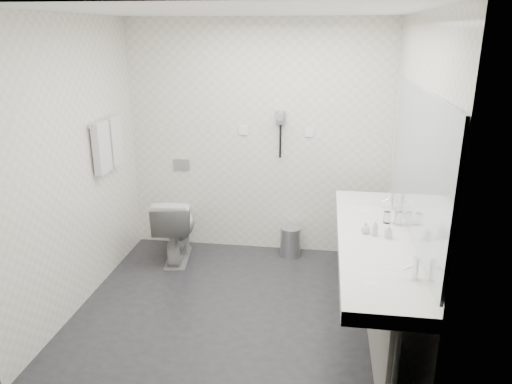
# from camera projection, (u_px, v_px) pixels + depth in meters

# --- Properties ---
(floor) EXTENTS (2.80, 2.80, 0.00)m
(floor) POSITION_uv_depth(u_px,v_px,m) (237.00, 307.00, 4.34)
(floor) COLOR #242428
(floor) RESTS_ON ground
(ceiling) EXTENTS (2.80, 2.80, 0.00)m
(ceiling) POSITION_uv_depth(u_px,v_px,m) (233.00, 11.00, 3.54)
(ceiling) COLOR white
(ceiling) RESTS_ON wall_back
(wall_back) EXTENTS (2.80, 0.00, 2.80)m
(wall_back) POSITION_uv_depth(u_px,v_px,m) (257.00, 140.00, 5.16)
(wall_back) COLOR white
(wall_back) RESTS_ON floor
(wall_front) EXTENTS (2.80, 0.00, 2.80)m
(wall_front) POSITION_uv_depth(u_px,v_px,m) (193.00, 238.00, 2.72)
(wall_front) COLOR white
(wall_front) RESTS_ON floor
(wall_left) EXTENTS (0.00, 2.60, 2.60)m
(wall_left) POSITION_uv_depth(u_px,v_px,m) (75.00, 167.00, 4.13)
(wall_left) COLOR white
(wall_left) RESTS_ON floor
(wall_right) EXTENTS (0.00, 2.60, 2.60)m
(wall_right) POSITION_uv_depth(u_px,v_px,m) (412.00, 181.00, 3.75)
(wall_right) COLOR white
(wall_right) RESTS_ON floor
(vanity_counter) EXTENTS (0.55, 2.20, 0.10)m
(vanity_counter) POSITION_uv_depth(u_px,v_px,m) (374.00, 242.00, 3.75)
(vanity_counter) COLOR white
(vanity_counter) RESTS_ON floor
(vanity_panel) EXTENTS (0.03, 2.15, 0.75)m
(vanity_panel) POSITION_uv_depth(u_px,v_px,m) (373.00, 291.00, 3.88)
(vanity_panel) COLOR gray
(vanity_panel) RESTS_ON floor
(vanity_post_near) EXTENTS (0.06, 0.06, 0.75)m
(vanity_post_near) POSITION_uv_depth(u_px,v_px,m) (392.00, 379.00, 2.90)
(vanity_post_near) COLOR silver
(vanity_post_near) RESTS_ON floor
(vanity_post_far) EXTENTS (0.06, 0.06, 0.75)m
(vanity_post_far) POSITION_uv_depth(u_px,v_px,m) (367.00, 239.00, 4.85)
(vanity_post_far) COLOR silver
(vanity_post_far) RESTS_ON floor
(mirror) EXTENTS (0.02, 2.20, 1.05)m
(mirror) POSITION_uv_depth(u_px,v_px,m) (417.00, 163.00, 3.50)
(mirror) COLOR #B2BCC6
(mirror) RESTS_ON wall_right
(basin_near) EXTENTS (0.40, 0.31, 0.05)m
(basin_near) POSITION_uv_depth(u_px,v_px,m) (383.00, 279.00, 3.12)
(basin_near) COLOR white
(basin_near) RESTS_ON vanity_counter
(basin_far) EXTENTS (0.40, 0.31, 0.05)m
(basin_far) POSITION_uv_depth(u_px,v_px,m) (368.00, 209.00, 4.34)
(basin_far) COLOR white
(basin_far) RESTS_ON vanity_counter
(faucet_near) EXTENTS (0.04, 0.04, 0.15)m
(faucet_near) POSITION_uv_depth(u_px,v_px,m) (415.00, 268.00, 3.07)
(faucet_near) COLOR silver
(faucet_near) RESTS_ON vanity_counter
(faucet_far) EXTENTS (0.04, 0.04, 0.15)m
(faucet_far) POSITION_uv_depth(u_px,v_px,m) (391.00, 201.00, 4.29)
(faucet_far) COLOR silver
(faucet_far) RESTS_ON vanity_counter
(soap_bottle_a) EXTENTS (0.05, 0.05, 0.11)m
(soap_bottle_a) POSITION_uv_depth(u_px,v_px,m) (388.00, 232.00, 3.68)
(soap_bottle_a) COLOR silver
(soap_bottle_a) RESTS_ON vanity_counter
(soap_bottle_b) EXTENTS (0.08, 0.08, 0.09)m
(soap_bottle_b) POSITION_uv_depth(u_px,v_px,m) (366.00, 228.00, 3.78)
(soap_bottle_b) COLOR silver
(soap_bottle_b) RESTS_ON vanity_counter
(soap_bottle_c) EXTENTS (0.05, 0.05, 0.13)m
(soap_bottle_c) POSITION_uv_depth(u_px,v_px,m) (375.00, 228.00, 3.73)
(soap_bottle_c) COLOR silver
(soap_bottle_c) RESTS_ON vanity_counter
(glass_left) EXTENTS (0.07, 0.07, 0.10)m
(glass_left) POSITION_uv_depth(u_px,v_px,m) (387.00, 217.00, 3.97)
(glass_left) COLOR silver
(glass_left) RESTS_ON vanity_counter
(glass_right) EXTENTS (0.08, 0.08, 0.11)m
(glass_right) POSITION_uv_depth(u_px,v_px,m) (398.00, 218.00, 3.94)
(glass_right) COLOR silver
(glass_right) RESTS_ON vanity_counter
(toilet) EXTENTS (0.50, 0.76, 0.72)m
(toilet) POSITION_uv_depth(u_px,v_px,m) (176.00, 228.00, 5.15)
(toilet) COLOR white
(toilet) RESTS_ON floor
(flush_plate) EXTENTS (0.18, 0.02, 0.12)m
(flush_plate) POSITION_uv_depth(u_px,v_px,m) (182.00, 164.00, 5.36)
(flush_plate) COLOR #B2B5BA
(flush_plate) RESTS_ON wall_back
(pedal_bin) EXTENTS (0.28, 0.28, 0.32)m
(pedal_bin) POSITION_uv_depth(u_px,v_px,m) (291.00, 242.00, 5.29)
(pedal_bin) COLOR #B2B5BA
(pedal_bin) RESTS_ON floor
(bin_lid) EXTENTS (0.23, 0.23, 0.02)m
(bin_lid) POSITION_uv_depth(u_px,v_px,m) (291.00, 228.00, 5.24)
(bin_lid) COLOR #B2B5BA
(bin_lid) RESTS_ON pedal_bin
(towel_rail) EXTENTS (0.02, 0.62, 0.02)m
(towel_rail) POSITION_uv_depth(u_px,v_px,m) (105.00, 121.00, 4.55)
(towel_rail) COLOR silver
(towel_rail) RESTS_ON wall_left
(towel_near) EXTENTS (0.07, 0.24, 0.48)m
(towel_near) POSITION_uv_depth(u_px,v_px,m) (102.00, 147.00, 4.48)
(towel_near) COLOR silver
(towel_near) RESTS_ON towel_rail
(towel_far) EXTENTS (0.07, 0.24, 0.48)m
(towel_far) POSITION_uv_depth(u_px,v_px,m) (114.00, 141.00, 4.75)
(towel_far) COLOR silver
(towel_far) RESTS_ON towel_rail
(dryer_cradle) EXTENTS (0.10, 0.04, 0.14)m
(dryer_cradle) POSITION_uv_depth(u_px,v_px,m) (281.00, 118.00, 5.02)
(dryer_cradle) COLOR gray
(dryer_cradle) RESTS_ON wall_back
(dryer_barrel) EXTENTS (0.08, 0.14, 0.08)m
(dryer_barrel) POSITION_uv_depth(u_px,v_px,m) (280.00, 116.00, 4.95)
(dryer_barrel) COLOR gray
(dryer_barrel) RESTS_ON dryer_cradle
(dryer_cord) EXTENTS (0.02, 0.02, 0.35)m
(dryer_cord) POSITION_uv_depth(u_px,v_px,m) (280.00, 142.00, 5.09)
(dryer_cord) COLOR black
(dryer_cord) RESTS_ON dryer_cradle
(switch_plate_a) EXTENTS (0.09, 0.02, 0.09)m
(switch_plate_a) POSITION_uv_depth(u_px,v_px,m) (243.00, 131.00, 5.14)
(switch_plate_a) COLOR white
(switch_plate_a) RESTS_ON wall_back
(switch_plate_b) EXTENTS (0.09, 0.02, 0.09)m
(switch_plate_b) POSITION_uv_depth(u_px,v_px,m) (309.00, 132.00, 5.04)
(switch_plate_b) COLOR white
(switch_plate_b) RESTS_ON wall_back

